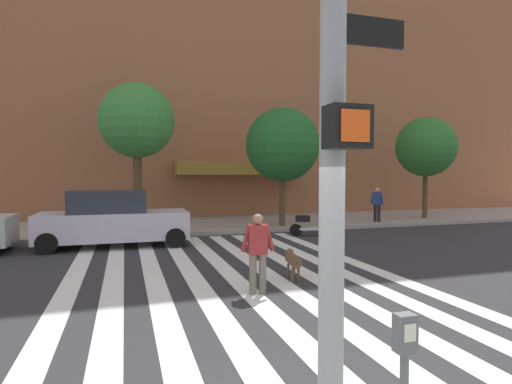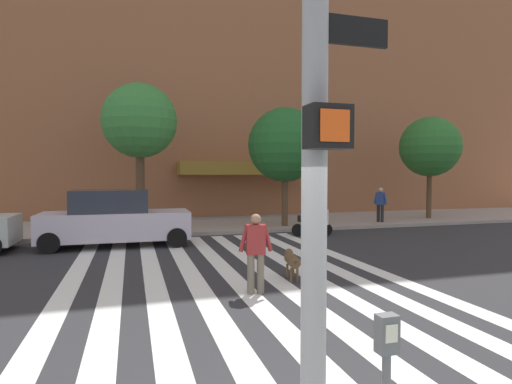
% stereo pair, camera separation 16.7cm
% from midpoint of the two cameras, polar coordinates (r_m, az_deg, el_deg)
% --- Properties ---
extents(ground_plane, '(160.00, 160.00, 0.00)m').
position_cam_midpoint_polar(ground_plane, '(10.10, -8.53, -11.56)').
color(ground_plane, '#2B2B2D').
extents(sidewalk_far, '(80.00, 6.00, 0.15)m').
position_cam_midpoint_polar(sidewalk_far, '(19.42, -12.56, -4.57)').
color(sidewalk_far, gray).
rests_on(sidewalk_far, ground_plane).
extents(crosswalk_stripes, '(7.65, 12.46, 0.01)m').
position_cam_midpoint_polar(crosswalk_stripes, '(10.27, -3.08, -11.27)').
color(crosswalk_stripes, silver).
rests_on(crosswalk_stripes, ground_plane).
extents(traffic_light_pole, '(0.74, 0.46, 5.80)m').
position_cam_midpoint_polar(traffic_light_pole, '(3.06, 10.41, 22.97)').
color(traffic_light_pole, gray).
rests_on(traffic_light_pole, sidewalk_near).
extents(parked_car_behind_first, '(4.85, 1.98, 1.91)m').
position_cam_midpoint_polar(parked_car_behind_first, '(14.82, -18.49, -3.59)').
color(parked_car_behind_first, '#BFB5C6').
rests_on(parked_car_behind_first, ground_plane).
extents(parked_scooter, '(1.63, 0.57, 1.11)m').
position_cam_midpoint_polar(parked_scooter, '(16.55, 8.01, -4.35)').
color(parked_scooter, black).
rests_on(parked_scooter, ground_plane).
extents(street_tree_nearest, '(3.17, 3.17, 6.15)m').
position_cam_midpoint_polar(street_tree_nearest, '(18.56, -15.43, 9.29)').
color(street_tree_nearest, '#4C3823').
rests_on(street_tree_nearest, sidewalk_far).
extents(street_tree_middle, '(3.25, 3.25, 5.20)m').
position_cam_midpoint_polar(street_tree_middle, '(18.38, 4.26, 6.44)').
color(street_tree_middle, '#4C3823').
rests_on(street_tree_middle, sidewalk_far).
extents(street_tree_further, '(3.08, 3.08, 5.24)m').
position_cam_midpoint_polar(street_tree_further, '(23.37, 22.95, 5.71)').
color(street_tree_further, '#4C3823').
rests_on(street_tree_further, sidewalk_far).
extents(pedestrian_dog_walker, '(0.71, 0.30, 1.64)m').
position_cam_midpoint_polar(pedestrian_dog_walker, '(8.51, 0.52, -7.80)').
color(pedestrian_dog_walker, '#6B6051').
rests_on(pedestrian_dog_walker, ground_plane).
extents(dog_on_leash, '(0.36, 1.04, 0.65)m').
position_cam_midpoint_polar(dog_on_leash, '(9.83, 5.42, -9.28)').
color(dog_on_leash, brown).
rests_on(dog_on_leash, ground_plane).
extents(pedestrian_bystander, '(0.44, 0.65, 1.64)m').
position_cam_midpoint_polar(pedestrian_bystander, '(20.67, 16.93, -1.41)').
color(pedestrian_bystander, black).
rests_on(pedestrian_bystander, sidewalk_far).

